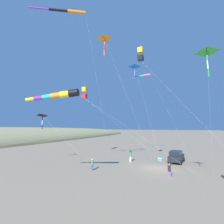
{
  "coord_description": "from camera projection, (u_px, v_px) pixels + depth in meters",
  "views": [
    {
      "loc": [
        -4.64,
        24.62,
        5.7
      ],
      "look_at": [
        5.89,
        1.75,
        7.85
      ],
      "focal_mm": 27.71,
      "sensor_mm": 36.0,
      "label": 1
    }
  ],
  "objects": [
    {
      "name": "person_child_green_jacket",
      "position": [
        169.0,
        169.0,
        19.33
      ],
      "size": [
        0.61,
        0.62,
        1.75
      ],
      "color": "#8E6B9E",
      "rests_on": "ground_plane"
    },
    {
      "name": "kite_box_teal_far_right",
      "position": [
        85.0,
        93.0,
        33.01
      ],
      "size": [
        15.12,
        1.06,
        13.22
      ],
      "color": "yellow",
      "rests_on": "ground_plane"
    },
    {
      "name": "kite_delta_purple_drifting",
      "position": [
        207.0,
        53.0,
        14.48
      ],
      "size": [
        1.59,
        7.77,
        12.23
      ],
      "color": "green",
      "rests_on": "ground_plane"
    },
    {
      "name": "kite_box_striped_overhead",
      "position": [
        141.0,
        54.0,
        24.43
      ],
      "size": [
        12.58,
        3.35,
        16.87
      ],
      "color": "yellow",
      "rests_on": "ground_plane"
    },
    {
      "name": "kite_windsock_rainbow_low_near",
      "position": [
        67.0,
        11.0,
        20.74
      ],
      "size": [
        5.17,
        12.64,
        19.89
      ],
      "color": "orange",
      "rests_on": "ground_plane"
    },
    {
      "name": "parked_car",
      "position": [
        176.0,
        156.0,
        27.6
      ],
      "size": [
        2.38,
        4.45,
        1.85
      ],
      "color": "black",
      "rests_on": "ground_plane"
    },
    {
      "name": "kite_windsock_orange_high_right",
      "position": [
        144.0,
        76.0,
        35.38
      ],
      "size": [
        10.75,
        2.3,
        16.48
      ],
      "color": "#EF4C93",
      "rests_on": "ground_plane"
    },
    {
      "name": "kite_delta_blue_topmost",
      "position": [
        105.0,
        39.0,
        24.45
      ],
      "size": [
        7.24,
        3.49,
        18.46
      ],
      "color": "orange",
      "rests_on": "ground_plane"
    },
    {
      "name": "kite_delta_black_fish_shape",
      "position": [
        135.0,
        67.0,
        34.4
      ],
      "size": [
        6.13,
        3.19,
        18.01
      ],
      "color": "blue",
      "rests_on": "ground_plane"
    },
    {
      "name": "person_adult_flyer",
      "position": [
        130.0,
        155.0,
        28.28
      ],
      "size": [
        0.71,
        0.68,
        1.98
      ],
      "color": "silver",
      "rests_on": "ground_plane"
    },
    {
      "name": "cooler_box",
      "position": [
        160.0,
        159.0,
        29.21
      ],
      "size": [
        0.62,
        0.42,
        0.42
      ],
      "color": "#1EB7C6",
      "rests_on": "ground_plane"
    },
    {
      "name": "ground_plane",
      "position": [
        156.0,
        168.0,
        23.73
      ],
      "size": [
        600.0,
        600.0,
        0.0
      ],
      "primitive_type": "plane",
      "color": "gray"
    },
    {
      "name": "kite_delta_yellow_midlevel",
      "position": [
        42.0,
        116.0,
        27.83
      ],
      "size": [
        8.49,
        2.84,
        7.86
      ],
      "color": "black",
      "rests_on": "ground_plane"
    },
    {
      "name": "person_child_grey_jacket",
      "position": [
        92.0,
        163.0,
        22.73
      ],
      "size": [
        0.56,
        0.49,
        1.61
      ],
      "color": "#335199",
      "rests_on": "ground_plane"
    },
    {
      "name": "kite_windsock_green_low_center",
      "position": [
        59.0,
        95.0,
        17.81
      ],
      "size": [
        16.87,
        9.38,
        9.56
      ],
      "color": "black",
      "rests_on": "ground_plane"
    }
  ]
}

